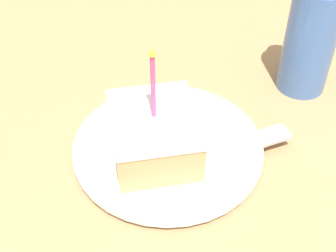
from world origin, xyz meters
TOP-DOWN VIEW (x-y plane):
  - ground_plane at (0.00, 0.00)m, footprint 2.40×2.40m
  - plate at (-0.02, 0.01)m, footprint 0.22×0.22m
  - cake_slice at (-0.03, -0.00)m, footprint 0.09×0.11m
  - fork at (0.05, -0.01)m, footprint 0.18×0.05m
  - bottle at (0.19, 0.10)m, footprint 0.07×0.07m

SIDE VIEW (x-z plane):
  - ground_plane at x=0.00m, z-range -0.04..0.00m
  - plate at x=-0.02m, z-range 0.00..0.02m
  - fork at x=0.05m, z-range 0.02..0.02m
  - cake_slice at x=-0.03m, z-range -0.03..0.12m
  - bottle at x=0.19m, z-range -0.02..0.18m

